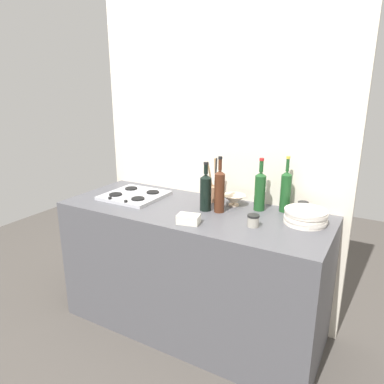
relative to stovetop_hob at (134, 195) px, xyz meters
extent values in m
plane|color=#47423D|center=(0.50, -0.02, -0.91)|extent=(6.00, 6.00, 0.00)
cube|color=#4C4C51|center=(0.50, -0.02, -0.46)|extent=(1.80, 0.70, 0.90)
cube|color=beige|center=(0.50, 0.36, 0.32)|extent=(1.90, 0.06, 2.46)
cube|color=#B2B2B7|center=(0.00, 0.00, 0.00)|extent=(0.41, 0.40, 0.02)
cylinder|color=black|center=(-0.10, -0.09, 0.02)|extent=(0.09, 0.09, 0.01)
cylinder|color=black|center=(0.10, -0.09, 0.02)|extent=(0.09, 0.09, 0.01)
cylinder|color=black|center=(-0.10, 0.09, 0.02)|extent=(0.09, 0.09, 0.01)
cylinder|color=black|center=(0.10, 0.09, 0.02)|extent=(0.09, 0.09, 0.01)
cylinder|color=black|center=(-0.07, -0.18, 0.02)|extent=(0.02, 0.02, 0.02)
cylinder|color=black|center=(0.07, -0.18, 0.02)|extent=(0.02, 0.02, 0.02)
cylinder|color=silver|center=(1.21, 0.09, -0.01)|extent=(0.25, 0.25, 0.01)
cylinder|color=silver|center=(1.22, 0.09, 0.01)|extent=(0.25, 0.25, 0.01)
cylinder|color=silver|center=(1.21, 0.09, 0.02)|extent=(0.25, 0.25, 0.01)
cylinder|color=silver|center=(1.22, 0.09, 0.04)|extent=(0.25, 0.25, 0.01)
cylinder|color=silver|center=(1.22, 0.09, 0.05)|extent=(0.25, 0.25, 0.01)
cylinder|color=silver|center=(1.21, 0.09, 0.07)|extent=(0.25, 0.25, 0.01)
cylinder|color=#19471E|center=(0.89, 0.19, 0.10)|extent=(0.07, 0.07, 0.23)
cone|color=#19471E|center=(0.89, 0.19, 0.23)|extent=(0.07, 0.07, 0.03)
cylinder|color=#19471E|center=(0.89, 0.19, 0.28)|extent=(0.03, 0.03, 0.08)
cylinder|color=#B21E1E|center=(0.89, 0.19, 0.33)|extent=(0.03, 0.03, 0.02)
cylinder|color=black|center=(0.59, 0.01, 0.10)|extent=(0.08, 0.08, 0.22)
cone|color=black|center=(0.59, 0.01, 0.22)|extent=(0.08, 0.08, 0.03)
cylinder|color=black|center=(0.59, 0.01, 0.26)|extent=(0.03, 0.03, 0.06)
cylinder|color=black|center=(0.59, 0.01, 0.30)|extent=(0.03, 0.03, 0.02)
cylinder|color=#472314|center=(0.68, 0.02, 0.11)|extent=(0.07, 0.07, 0.25)
cone|color=#472314|center=(0.68, 0.02, 0.25)|extent=(0.07, 0.07, 0.02)
cylinder|color=#472314|center=(0.68, 0.02, 0.30)|extent=(0.02, 0.02, 0.07)
cylinder|color=black|center=(0.68, 0.02, 0.34)|extent=(0.03, 0.03, 0.02)
cylinder|color=#19471E|center=(1.05, 0.24, 0.11)|extent=(0.07, 0.07, 0.24)
cone|color=#19471E|center=(1.05, 0.24, 0.24)|extent=(0.07, 0.07, 0.02)
cylinder|color=#19471E|center=(1.05, 0.24, 0.30)|extent=(0.02, 0.02, 0.08)
cylinder|color=gold|center=(1.05, 0.24, 0.34)|extent=(0.02, 0.02, 0.02)
cylinder|color=beige|center=(0.71, 0.18, -0.01)|extent=(0.07, 0.07, 0.01)
cone|color=beige|center=(0.71, 0.18, 0.03)|extent=(0.16, 0.16, 0.07)
cube|color=silver|center=(0.61, -0.25, 0.01)|extent=(0.15, 0.11, 0.05)
cylinder|color=#996B4C|center=(0.55, 0.20, 0.04)|extent=(0.08, 0.08, 0.11)
cylinder|color=#997247|center=(0.53, 0.19, 0.15)|extent=(0.04, 0.05, 0.24)
cylinder|color=#997247|center=(0.56, 0.21, 0.16)|extent=(0.03, 0.02, 0.27)
cylinder|color=#262626|center=(0.57, 0.20, 0.17)|extent=(0.04, 0.04, 0.28)
cylinder|color=#66384C|center=(1.16, 0.25, 0.02)|extent=(0.06, 0.06, 0.07)
cylinder|color=black|center=(1.16, 0.25, 0.06)|extent=(0.07, 0.07, 0.01)
cylinder|color=#9E998C|center=(0.96, -0.11, 0.02)|extent=(0.07, 0.07, 0.06)
cylinder|color=black|center=(0.96, -0.11, 0.05)|extent=(0.07, 0.07, 0.01)
camera|label=1|loc=(1.62, -1.99, 0.79)|focal=33.69mm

